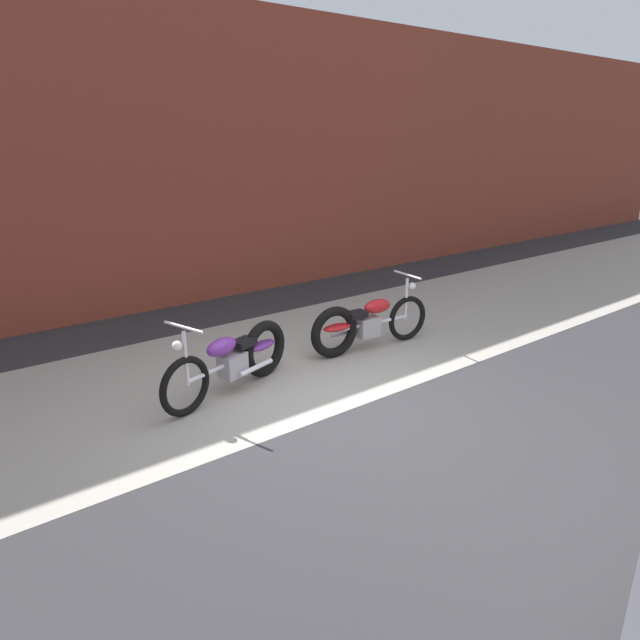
% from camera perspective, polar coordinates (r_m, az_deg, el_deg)
% --- Properties ---
extents(ground_plane, '(80.00, 80.00, 0.00)m').
position_cam_1_polar(ground_plane, '(6.27, 3.06, -9.27)').
color(ground_plane, '#2D2D30').
extents(sidewalk_slab, '(36.00, 3.50, 0.01)m').
position_cam_1_polar(sidewalk_slab, '(7.55, -5.53, -4.29)').
color(sidewalk_slab, '#9E998E').
rests_on(sidewalk_slab, ground).
extents(brick_building_wall, '(36.00, 0.50, 5.13)m').
position_cam_1_polar(brick_building_wall, '(10.09, -16.81, 15.72)').
color(brick_building_wall, brown).
rests_on(brick_building_wall, ground).
extents(motorcycle_purple, '(1.95, 0.82, 1.03)m').
position_cam_1_polar(motorcycle_purple, '(6.66, -8.56, -3.94)').
color(motorcycle_purple, black).
rests_on(motorcycle_purple, ground).
extents(motorcycle_red, '(2.01, 0.58, 1.03)m').
position_cam_1_polar(motorcycle_red, '(7.81, 4.50, -0.39)').
color(motorcycle_red, black).
rests_on(motorcycle_red, ground).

